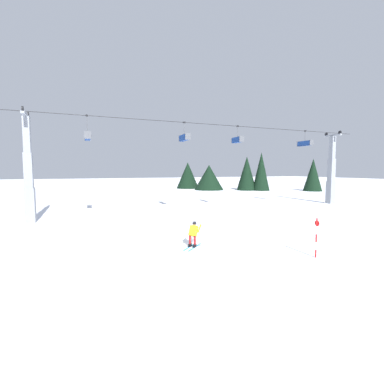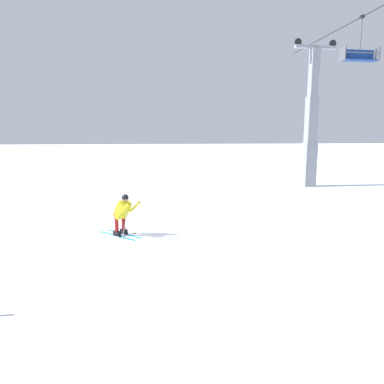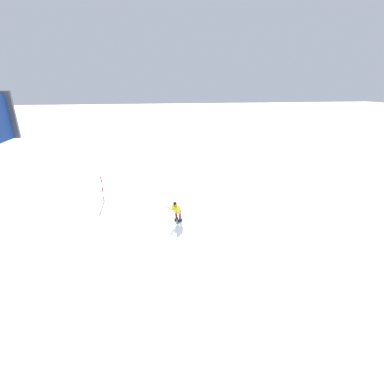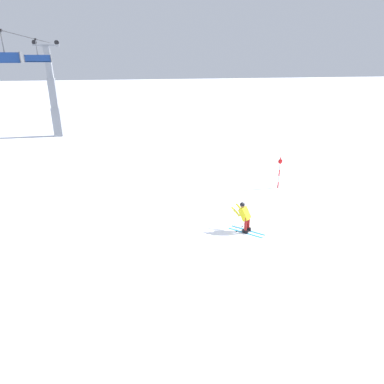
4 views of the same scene
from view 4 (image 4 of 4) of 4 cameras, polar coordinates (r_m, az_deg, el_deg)
name	(u,v)px [view 4 (image 4 of 4)]	position (r m, az deg, el deg)	size (l,w,h in m)	color
ground_plane	(233,246)	(14.81, 6.98, -9.05)	(260.00, 260.00, 0.00)	white
skier_carving_main	(244,215)	(15.70, 8.89, -3.93)	(1.54, 1.51, 1.55)	#198CCC
lift_tower_far	(54,99)	(37.84, -22.40, 14.41)	(0.83, 2.45, 9.21)	gray
chairlift_seat_middle	(5,58)	(23.80, -29.14, 19.30)	(0.61, 1.77, 1.83)	black
chairlift_seat_fourth	(38,59)	(33.07, -24.65, 19.88)	(0.61, 2.14, 1.86)	black
trail_marker_pole	(279,172)	(21.38, 14.60, 3.35)	(0.07, 0.28, 1.97)	red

